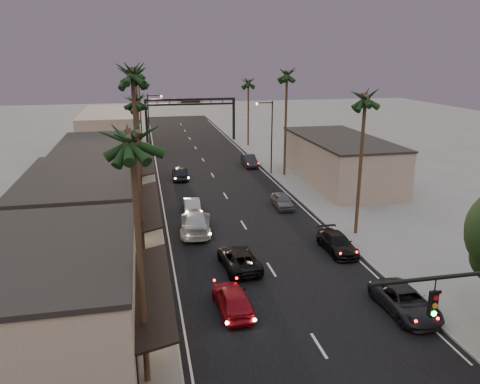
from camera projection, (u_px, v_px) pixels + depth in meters
name	position (u px, v px, depth m)	size (l,w,h in m)	color
ground	(221.00, 188.00, 52.00)	(200.00, 200.00, 0.00)	slate
road	(214.00, 177.00, 56.70)	(14.00, 120.00, 0.02)	black
sidewalk_left	(134.00, 167.00, 61.37)	(5.00, 92.00, 0.12)	slate
sidewalk_right	(273.00, 161.00, 65.13)	(5.00, 92.00, 0.12)	slate
storefront_near	(50.00, 305.00, 22.37)	(8.00, 12.00, 5.50)	tan
storefront_mid	(82.00, 212.00, 35.51)	(8.00, 14.00, 5.50)	gray
storefront_far	(99.00, 168.00, 50.61)	(8.00, 16.00, 5.00)	tan
storefront_dist	(110.00, 131.00, 72.06)	(8.00, 20.00, 6.00)	gray
building_right	(340.00, 161.00, 54.06)	(8.00, 18.00, 5.00)	gray
arch	(191.00, 109.00, 78.61)	(15.20, 0.40, 7.27)	black
streetlight_right	(270.00, 132.00, 56.56)	(2.13, 0.30, 9.00)	black
streetlight_left	(151.00, 121.00, 66.03)	(2.13, 0.30, 9.00)	black
palm_la	(131.00, 131.00, 17.97)	(3.20, 3.20, 13.20)	#38281C
palm_lb	(132.00, 69.00, 29.63)	(3.20, 3.20, 15.20)	#38281C
palm_lc	(136.00, 97.00, 43.60)	(3.20, 3.20, 12.20)	#38281C
palm_ld	(135.00, 70.00, 60.89)	(3.20, 3.20, 14.20)	#38281C
palm_ra	(366.00, 93.00, 35.45)	(3.20, 3.20, 13.20)	#38281C
palm_rb	(287.00, 71.00, 53.96)	(3.20, 3.20, 14.20)	#38281C
palm_rc	(248.00, 80.00, 73.28)	(3.20, 3.20, 12.20)	#38281C
palm_far	(138.00, 71.00, 82.82)	(3.20, 3.20, 13.20)	#38281C
oncoming_red	(233.00, 299.00, 26.88)	(1.82, 4.52, 1.54)	maroon
oncoming_pickup	(239.00, 259.00, 32.36)	(2.30, 4.98, 1.38)	black
oncoming_silver	(192.00, 205.00, 44.13)	(1.44, 4.12, 1.36)	#95959A
oncoming_white	(196.00, 222.00, 38.86)	(2.45, 6.02, 1.75)	#B1B1B1
oncoming_dgrey	(180.00, 173.00, 55.63)	(1.85, 4.59, 1.56)	black
curbside_near	(405.00, 301.00, 26.72)	(2.35, 5.10, 1.42)	black
curbside_black	(337.00, 243.00, 35.10)	(1.91, 4.69, 1.36)	black
curbside_grey	(282.00, 201.00, 45.29)	(1.61, 3.99, 1.36)	#545459
curbside_far	(249.00, 161.00, 62.14)	(1.59, 4.57, 1.50)	black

